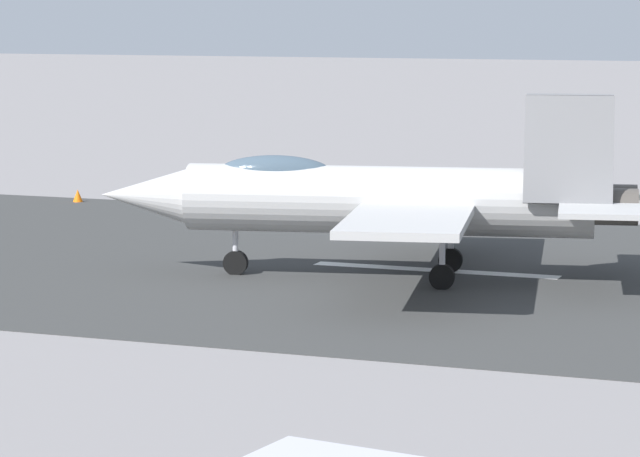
{
  "coord_description": "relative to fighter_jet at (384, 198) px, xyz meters",
  "views": [
    {
      "loc": [
        -14.64,
        47.91,
        8.3
      ],
      "look_at": [
        0.7,
        6.95,
        2.2
      ],
      "focal_mm": 89.49,
      "sensor_mm": 36.0,
      "label": 1
    }
  ],
  "objects": [
    {
      "name": "marker_cone_mid",
      "position": [
        3.2,
        -13.8,
        -2.23
      ],
      "size": [
        0.44,
        0.44,
        0.55
      ],
      "primitive_type": "cone",
      "color": "orange",
      "rests_on": "ground"
    },
    {
      "name": "fighter_jet",
      "position": [
        0.0,
        0.0,
        0.0
      ],
      "size": [
        17.26,
        14.64,
        5.71
      ],
      "color": "#B1B0AF",
      "rests_on": "ground"
    },
    {
      "name": "marker_cone_far",
      "position": [
        18.33,
        -13.8,
        -2.23
      ],
      "size": [
        0.44,
        0.44,
        0.55
      ],
      "primitive_type": "cone",
      "color": "orange",
      "rests_on": "ground"
    },
    {
      "name": "runway_strip",
      "position": [
        -0.5,
        -1.99,
        -2.5
      ],
      "size": [
        240.0,
        26.0,
        0.02
      ],
      "color": "#353635",
      "rests_on": "ground"
    },
    {
      "name": "ground_plane",
      "position": [
        -0.48,
        -1.99,
        -2.51
      ],
      "size": [
        400.0,
        400.0,
        0.0
      ],
      "primitive_type": "plane",
      "color": "gray"
    }
  ]
}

